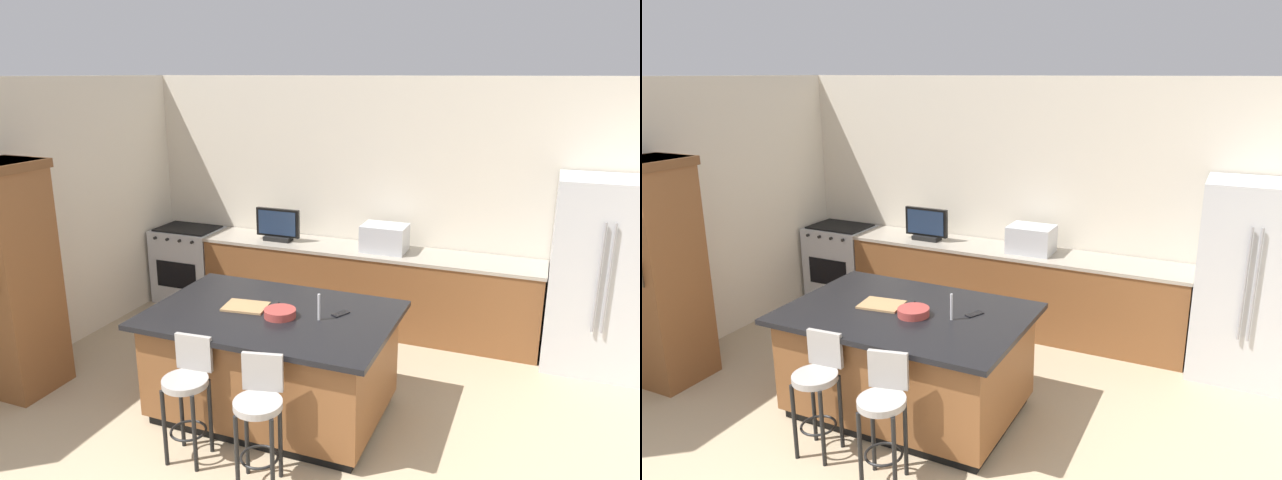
# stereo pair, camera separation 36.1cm
# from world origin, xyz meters

# --- Properties ---
(wall_back) EXTENTS (6.16, 0.12, 2.78)m
(wall_back) POSITION_xyz_m (0.00, 4.49, 1.39)
(wall_back) COLOR beige
(wall_back) RESTS_ON ground_plane
(wall_left) EXTENTS (0.12, 4.89, 2.78)m
(wall_left) POSITION_xyz_m (-2.88, 2.25, 1.39)
(wall_left) COLOR beige
(wall_left) RESTS_ON ground_plane
(counter_back) EXTENTS (3.82, 0.62, 0.93)m
(counter_back) POSITION_xyz_m (-0.05, 4.11, 0.46)
(counter_back) COLOR brown
(counter_back) RESTS_ON ground_plane
(kitchen_island) EXTENTS (2.01, 1.34, 0.91)m
(kitchen_island) POSITION_xyz_m (-0.23, 2.12, 0.47)
(kitchen_island) COLOR black
(kitchen_island) RESTS_ON ground_plane
(refrigerator) EXTENTS (0.91, 0.78, 1.88)m
(refrigerator) POSITION_xyz_m (2.32, 4.04, 0.94)
(refrigerator) COLOR #B7BABF
(refrigerator) RESTS_ON ground_plane
(range_oven) EXTENTS (0.80, 0.63, 0.95)m
(range_oven) POSITION_xyz_m (-2.37, 4.11, 0.47)
(range_oven) COLOR #B7BABF
(range_oven) RESTS_ON ground_plane
(cabinet_tower) EXTENTS (0.56, 0.64, 2.10)m
(cabinet_tower) POSITION_xyz_m (-2.52, 1.66, 1.09)
(cabinet_tower) COLOR brown
(cabinet_tower) RESTS_ON ground_plane
(microwave) EXTENTS (0.48, 0.36, 0.29)m
(microwave) POSITION_xyz_m (0.16, 4.11, 1.07)
(microwave) COLOR #B7BABF
(microwave) RESTS_ON counter_back
(tv_monitor) EXTENTS (0.53, 0.16, 0.38)m
(tv_monitor) POSITION_xyz_m (-1.10, 4.06, 1.10)
(tv_monitor) COLOR black
(tv_monitor) RESTS_ON counter_back
(sink_faucet_back) EXTENTS (0.02, 0.02, 0.24)m
(sink_faucet_back) POSITION_xyz_m (-0.00, 4.21, 1.05)
(sink_faucet_back) COLOR #B2B2B7
(sink_faucet_back) RESTS_ON counter_back
(sink_faucet_island) EXTENTS (0.02, 0.02, 0.22)m
(sink_faucet_island) POSITION_xyz_m (0.18, 2.12, 1.02)
(sink_faucet_island) COLOR #B2B2B7
(sink_faucet_island) RESTS_ON kitchen_island
(bar_stool_left) EXTENTS (0.34, 0.35, 0.94)m
(bar_stool_left) POSITION_xyz_m (-0.54, 1.34, 0.56)
(bar_stool_left) COLOR gray
(bar_stool_left) RESTS_ON ground_plane
(bar_stool_right) EXTENTS (0.35, 0.37, 0.95)m
(bar_stool_right) POSITION_xyz_m (0.09, 1.25, 0.57)
(bar_stool_right) COLOR gray
(bar_stool_right) RESTS_ON ground_plane
(fruit_bowl) EXTENTS (0.26, 0.26, 0.07)m
(fruit_bowl) POSITION_xyz_m (-0.13, 2.06, 0.95)
(fruit_bowl) COLOR #993833
(fruit_bowl) RESTS_ON kitchen_island
(cell_phone) EXTENTS (0.13, 0.17, 0.01)m
(cell_phone) POSITION_xyz_m (0.30, 2.30, 0.92)
(cell_phone) COLOR black
(cell_phone) RESTS_ON kitchen_island
(tv_remote) EXTENTS (0.06, 0.17, 0.02)m
(tv_remote) POSITION_xyz_m (-0.28, 2.23, 0.92)
(tv_remote) COLOR black
(tv_remote) RESTS_ON kitchen_island
(cutting_board) EXTENTS (0.39, 0.30, 0.02)m
(cutting_board) POSITION_xyz_m (-0.48, 2.14, 0.92)
(cutting_board) COLOR #A87F51
(cutting_board) RESTS_ON kitchen_island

